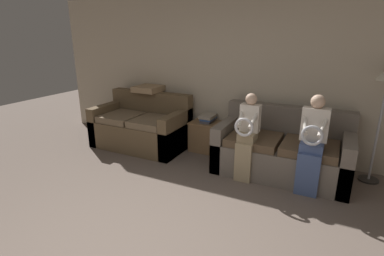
{
  "coord_description": "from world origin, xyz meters",
  "views": [
    {
      "loc": [
        1.38,
        -1.45,
        1.94
      ],
      "look_at": [
        -0.31,
        1.93,
        0.73
      ],
      "focal_mm": 28.0,
      "sensor_mm": 36.0,
      "label": 1
    }
  ],
  "objects_px": {
    "throw_pillow": "(148,89)",
    "book_stack": "(208,118)",
    "child_right_seated": "(312,141)",
    "child_left_seated": "(247,133)",
    "couch_main": "(282,151)",
    "side_shelf": "(207,136)",
    "couch_side": "(142,128)"
  },
  "relations": [
    {
      "from": "child_left_seated",
      "to": "side_shelf",
      "type": "height_order",
      "value": "child_left_seated"
    },
    {
      "from": "couch_main",
      "to": "child_right_seated",
      "type": "bearing_deg",
      "value": -43.57
    },
    {
      "from": "side_shelf",
      "to": "book_stack",
      "type": "bearing_deg",
      "value": 86.2
    },
    {
      "from": "child_right_seated",
      "to": "throw_pillow",
      "type": "bearing_deg",
      "value": 166.49
    },
    {
      "from": "couch_side",
      "to": "book_stack",
      "type": "height_order",
      "value": "couch_side"
    },
    {
      "from": "couch_side",
      "to": "book_stack",
      "type": "bearing_deg",
      "value": 15.67
    },
    {
      "from": "throw_pillow",
      "to": "child_left_seated",
      "type": "bearing_deg",
      "value": -18.69
    },
    {
      "from": "child_left_seated",
      "to": "child_right_seated",
      "type": "xyz_separation_m",
      "value": [
        0.82,
        0.01,
        0.02
      ]
    },
    {
      "from": "child_right_seated",
      "to": "side_shelf",
      "type": "relative_size",
      "value": 2.21
    },
    {
      "from": "book_stack",
      "to": "throw_pillow",
      "type": "height_order",
      "value": "throw_pillow"
    },
    {
      "from": "book_stack",
      "to": "throw_pillow",
      "type": "xyz_separation_m",
      "value": [
        -1.18,
        -0.0,
        0.4
      ]
    },
    {
      "from": "couch_main",
      "to": "side_shelf",
      "type": "bearing_deg",
      "value": 166.93
    },
    {
      "from": "couch_main",
      "to": "child_right_seated",
      "type": "xyz_separation_m",
      "value": [
        0.41,
        -0.39,
        0.35
      ]
    },
    {
      "from": "child_left_seated",
      "to": "throw_pillow",
      "type": "bearing_deg",
      "value": 161.31
    },
    {
      "from": "child_left_seated",
      "to": "book_stack",
      "type": "bearing_deg",
      "value": 141.6
    },
    {
      "from": "side_shelf",
      "to": "book_stack",
      "type": "distance_m",
      "value": 0.32
    },
    {
      "from": "couch_main",
      "to": "child_right_seated",
      "type": "height_order",
      "value": "child_right_seated"
    },
    {
      "from": "child_left_seated",
      "to": "throw_pillow",
      "type": "distance_m",
      "value": 2.2
    },
    {
      "from": "side_shelf",
      "to": "couch_side",
      "type": "bearing_deg",
      "value": -164.61
    },
    {
      "from": "child_left_seated",
      "to": "couch_main",
      "type": "bearing_deg",
      "value": 44.02
    },
    {
      "from": "couch_main",
      "to": "child_left_seated",
      "type": "height_order",
      "value": "child_left_seated"
    },
    {
      "from": "couch_main",
      "to": "side_shelf",
      "type": "xyz_separation_m",
      "value": [
        -1.29,
        0.3,
        -0.07
      ]
    },
    {
      "from": "side_shelf",
      "to": "book_stack",
      "type": "relative_size",
      "value": 1.67
    },
    {
      "from": "child_right_seated",
      "to": "throw_pillow",
      "type": "height_order",
      "value": "child_right_seated"
    },
    {
      "from": "side_shelf",
      "to": "couch_main",
      "type": "bearing_deg",
      "value": -13.07
    },
    {
      "from": "couch_main",
      "to": "throw_pillow",
      "type": "distance_m",
      "value": 2.57
    },
    {
      "from": "child_right_seated",
      "to": "couch_side",
      "type": "bearing_deg",
      "value": 172.43
    },
    {
      "from": "throw_pillow",
      "to": "book_stack",
      "type": "bearing_deg",
      "value": 0.11
    },
    {
      "from": "child_left_seated",
      "to": "couch_side",
      "type": "bearing_deg",
      "value": 169.25
    },
    {
      "from": "couch_main",
      "to": "throw_pillow",
      "type": "xyz_separation_m",
      "value": [
        -2.47,
        0.3,
        0.65
      ]
    },
    {
      "from": "side_shelf",
      "to": "throw_pillow",
      "type": "bearing_deg",
      "value": 179.82
    },
    {
      "from": "couch_main",
      "to": "couch_side",
      "type": "distance_m",
      "value": 2.43
    }
  ]
}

